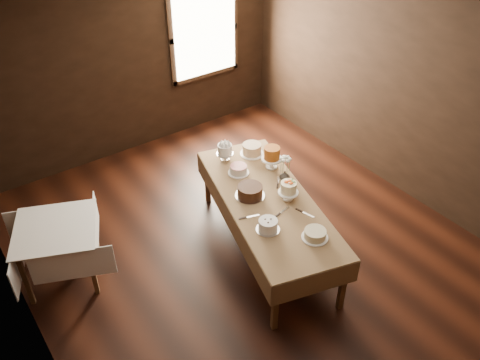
% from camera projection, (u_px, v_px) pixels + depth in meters
% --- Properties ---
extents(floor, '(5.00, 6.00, 0.01)m').
position_uv_depth(floor, '(249.00, 249.00, 6.21)').
color(floor, black).
rests_on(floor, ground).
extents(ceiling, '(5.00, 6.00, 0.01)m').
position_uv_depth(ceiling, '(253.00, 27.00, 4.56)').
color(ceiling, beige).
rests_on(ceiling, wall_back).
extents(wall_back, '(5.00, 0.02, 2.80)m').
position_uv_depth(wall_back, '(129.00, 64.00, 7.35)').
color(wall_back, black).
rests_on(wall_back, ground).
extents(wall_left, '(0.02, 6.00, 2.80)m').
position_uv_depth(wall_left, '(13.00, 251.00, 4.20)').
color(wall_left, black).
rests_on(wall_left, ground).
extents(wall_right, '(0.02, 6.00, 2.80)m').
position_uv_depth(wall_right, '(403.00, 94.00, 6.57)').
color(wall_right, black).
rests_on(wall_right, ground).
extents(window, '(1.10, 0.05, 1.30)m').
position_uv_depth(window, '(205.00, 34.00, 7.81)').
color(window, '#FFEABF').
rests_on(window, wall_back).
extents(display_table, '(1.58, 2.63, 0.76)m').
position_uv_depth(display_table, '(268.00, 203.00, 5.83)').
color(display_table, '#472C17').
rests_on(display_table, ground).
extents(side_table, '(1.15, 1.15, 0.73)m').
position_uv_depth(side_table, '(56.00, 234.00, 5.49)').
color(side_table, '#472C17').
rests_on(side_table, ground).
extents(cake_meringue, '(0.25, 0.25, 0.24)m').
position_uv_depth(cake_meringue, '(225.00, 153.00, 6.39)').
color(cake_meringue, silver).
rests_on(cake_meringue, display_table).
extents(cake_speckled, '(0.31, 0.31, 0.15)m').
position_uv_depth(cake_speckled, '(252.00, 149.00, 6.52)').
color(cake_speckled, white).
rests_on(cake_speckled, display_table).
extents(cake_lattice, '(0.26, 0.26, 0.10)m').
position_uv_depth(cake_lattice, '(238.00, 170.00, 6.19)').
color(cake_lattice, white).
rests_on(cake_lattice, display_table).
extents(cake_caramel, '(0.28, 0.28, 0.30)m').
position_uv_depth(cake_caramel, '(272.00, 159.00, 6.24)').
color(cake_caramel, white).
rests_on(cake_caramel, display_table).
extents(cake_chocolate, '(0.35, 0.35, 0.14)m').
position_uv_depth(cake_chocolate, '(250.00, 191.00, 5.80)').
color(cake_chocolate, silver).
rests_on(cake_chocolate, display_table).
extents(cake_flowers, '(0.24, 0.24, 0.25)m').
position_uv_depth(cake_flowers, '(288.00, 192.00, 5.73)').
color(cake_flowers, white).
rests_on(cake_flowers, display_table).
extents(cake_swirl, '(0.28, 0.28, 0.13)m').
position_uv_depth(cake_swirl, '(268.00, 226.00, 5.33)').
color(cake_swirl, silver).
rests_on(cake_swirl, display_table).
extents(cake_cream, '(0.31, 0.31, 0.10)m').
position_uv_depth(cake_cream, '(315.00, 234.00, 5.23)').
color(cake_cream, white).
rests_on(cake_cream, display_table).
extents(cake_server_a, '(0.24, 0.08, 0.01)m').
position_uv_depth(cake_server_a, '(284.00, 210.00, 5.63)').
color(cake_server_a, silver).
rests_on(cake_server_a, display_table).
extents(cake_server_b, '(0.09, 0.24, 0.01)m').
position_uv_depth(cake_server_b, '(308.00, 215.00, 5.56)').
color(cake_server_b, silver).
rests_on(cake_server_b, display_table).
extents(cake_server_c, '(0.07, 0.24, 0.01)m').
position_uv_depth(cake_server_c, '(256.00, 184.00, 6.02)').
color(cake_server_c, silver).
rests_on(cake_server_c, display_table).
extents(cake_server_d, '(0.18, 0.19, 0.01)m').
position_uv_depth(cake_server_d, '(278.00, 180.00, 6.09)').
color(cake_server_d, silver).
rests_on(cake_server_d, display_table).
extents(cake_server_e, '(0.24, 0.10, 0.01)m').
position_uv_depth(cake_server_e, '(253.00, 216.00, 5.54)').
color(cake_server_e, silver).
rests_on(cake_server_e, display_table).
extents(flower_vase, '(0.17, 0.17, 0.13)m').
position_uv_depth(flower_vase, '(285.00, 176.00, 6.05)').
color(flower_vase, '#2D2823').
rests_on(flower_vase, display_table).
extents(flower_bouquet, '(0.14, 0.14, 0.20)m').
position_uv_depth(flower_bouquet, '(285.00, 163.00, 5.94)').
color(flower_bouquet, white).
rests_on(flower_bouquet, flower_vase).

